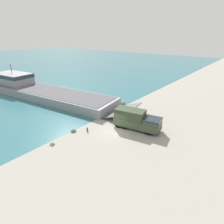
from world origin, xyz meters
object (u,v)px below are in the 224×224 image
Objects in this scene: military_truck at (136,120)px; mooring_bollard at (87,129)px; soldier_on_ramp at (138,116)px; landing_craft at (37,89)px; cargo_crate at (155,125)px.

mooring_bollard is at bearing -145.51° from military_truck.
soldier_on_ramp reaches higher than mooring_bollard.
landing_craft is 23.22m from mooring_bollard.
landing_craft reaches higher than soldier_on_ramp.
soldier_on_ramp is at bearing 90.45° from cargo_crate.
military_truck is 11.61× the size of mooring_bollard.
landing_craft reaches higher than military_truck.
mooring_bollard is (-5.59, 5.31, -1.20)m from military_truck.
mooring_bollard is at bearing -110.65° from landing_craft.
landing_craft is 62.69× the size of mooring_bollard.
mooring_bollard is at bearing -136.24° from soldier_on_ramp.
landing_craft is at bearing 168.61° from soldier_on_ramp.
landing_craft is 27.09m from soldier_on_ramp.
landing_craft is 28.07m from military_truck.
soldier_on_ramp is 3.46m from cargo_crate.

